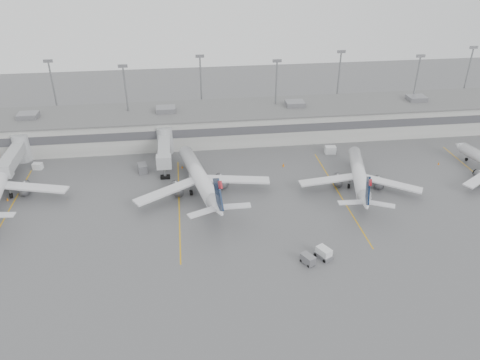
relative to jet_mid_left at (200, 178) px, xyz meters
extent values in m
plane|color=#4D4E50|center=(12.60, -28.73, -3.42)|extent=(260.00, 260.00, 0.00)
cube|color=#9E9E9A|center=(12.60, 29.27, 0.58)|extent=(150.00, 16.00, 8.00)
cube|color=#47474C|center=(12.60, 21.22, 1.58)|extent=(150.00, 0.15, 2.20)
cube|color=#606060|center=(12.60, 29.27, 4.63)|extent=(152.00, 17.00, 0.30)
cube|color=slate|center=(-42.40, 29.27, 5.38)|extent=(5.00, 4.00, 1.30)
cube|color=slate|center=(62.60, 29.27, 5.38)|extent=(5.00, 4.00, 1.30)
cylinder|color=gray|center=(-37.40, 38.77, 6.58)|extent=(0.44, 0.44, 20.00)
cube|color=slate|center=(-37.40, 38.77, 16.78)|extent=(2.40, 0.50, 0.80)
cylinder|color=gray|center=(-17.40, 31.27, 6.58)|extent=(0.44, 0.44, 20.00)
cube|color=slate|center=(-17.40, 31.27, 16.78)|extent=(2.40, 0.50, 0.80)
cylinder|color=gray|center=(2.60, 38.77, 6.58)|extent=(0.44, 0.44, 20.00)
cube|color=slate|center=(2.60, 38.77, 16.78)|extent=(2.40, 0.50, 0.80)
cylinder|color=gray|center=(22.60, 31.27, 6.58)|extent=(0.44, 0.44, 20.00)
cube|color=slate|center=(22.60, 31.27, 16.78)|extent=(2.40, 0.50, 0.80)
cylinder|color=gray|center=(42.60, 38.77, 6.58)|extent=(0.44, 0.44, 20.00)
cube|color=slate|center=(42.60, 38.77, 16.78)|extent=(2.40, 0.50, 0.80)
cylinder|color=gray|center=(62.60, 31.27, 6.58)|extent=(0.44, 0.44, 20.00)
cube|color=slate|center=(62.60, 31.27, 16.78)|extent=(2.40, 0.50, 0.80)
cylinder|color=gray|center=(82.60, 38.77, 6.58)|extent=(0.44, 0.44, 20.00)
cube|color=slate|center=(82.60, 38.77, 16.78)|extent=(2.40, 0.50, 0.80)
cylinder|color=#9C9EA1|center=(-42.90, 21.27, 0.08)|extent=(4.00, 4.00, 7.00)
cube|color=#9C9EA1|center=(-42.90, 14.77, 0.88)|extent=(2.80, 13.00, 2.60)
cube|color=#9C9EA1|center=(-42.90, 7.27, 0.88)|extent=(3.40, 2.40, 3.00)
cylinder|color=gray|center=(-42.90, 7.27, -2.02)|extent=(0.70, 0.70, 2.80)
cube|color=black|center=(-42.90, 7.27, -3.07)|extent=(2.20, 1.20, 0.70)
cylinder|color=#9C9EA1|center=(-7.90, 21.27, 0.08)|extent=(4.00, 4.00, 7.00)
cube|color=#9C9EA1|center=(-7.90, 14.77, 0.88)|extent=(2.80, 13.00, 2.60)
cube|color=#9C9EA1|center=(-7.90, 7.27, 0.88)|extent=(3.40, 2.40, 3.00)
cylinder|color=gray|center=(-7.90, 7.27, -2.02)|extent=(0.70, 0.70, 2.80)
cube|color=black|center=(-7.90, 7.27, -3.07)|extent=(2.20, 1.20, 0.70)
cube|color=#D69A0C|center=(-39.90, -4.73, -3.41)|extent=(0.25, 40.00, 0.01)
cube|color=#D69A0C|center=(-4.90, -4.73, -3.41)|extent=(0.25, 40.00, 0.01)
cube|color=#D69A0C|center=(30.10, -4.73, -3.41)|extent=(0.25, 40.00, 0.01)
cone|color=silver|center=(-44.75, 17.85, -0.17)|extent=(3.56, 3.37, 3.26)
cube|color=silver|center=(-35.43, 2.26, -1.03)|extent=(14.39, 5.66, 0.38)
cylinder|color=black|center=(-44.35, 14.18, -2.93)|extent=(0.48, 1.01, 0.98)
cylinder|color=black|center=(-40.81, 2.56, -2.82)|extent=(0.61, 1.24, 1.19)
cylinder|color=silver|center=(-0.34, 1.61, -0.07)|extent=(8.31, 24.75, 3.35)
cone|color=silver|center=(-3.17, 15.17, -0.07)|extent=(3.92, 3.75, 3.35)
cone|color=silver|center=(2.70, -12.94, 0.38)|extent=(4.42, 6.16, 3.35)
cube|color=silver|center=(-7.35, -3.06, -0.96)|extent=(14.05, 9.74, 0.39)
cube|color=silver|center=(7.96, 0.14, -0.96)|extent=(14.76, 4.46, 0.39)
cube|color=black|center=(2.82, -13.49, 3.62)|extent=(1.62, 6.23, 7.31)
cube|color=maroon|center=(3.12, -14.91, 6.53)|extent=(0.79, 2.28, 2.12)
cylinder|color=black|center=(-2.39, 11.45, -2.92)|extent=(0.59, 1.06, 1.01)
cylinder|color=black|center=(-2.18, -1.06, -2.81)|extent=(0.74, 1.31, 1.23)
cylinder|color=black|center=(2.42, -0.10, -2.81)|extent=(0.74, 1.31, 1.23)
cylinder|color=silver|center=(35.47, -1.17, -0.45)|extent=(8.23, 21.82, 2.97)
cone|color=silver|center=(38.48, 10.72, -0.45)|extent=(3.56, 3.41, 2.97)
cone|color=silver|center=(32.23, -13.92, -0.06)|extent=(4.09, 5.52, 2.97)
cube|color=silver|center=(28.08, -2.15, -1.25)|extent=(13.00, 3.41, 0.35)
cube|color=silver|center=(41.50, -5.55, -1.25)|extent=(12.25, 9.03, 0.35)
cube|color=black|center=(32.11, -14.40, 2.81)|extent=(1.66, 5.47, 6.47)
cube|color=maroon|center=(31.80, -15.64, 5.38)|extent=(0.78, 2.01, 1.88)
cylinder|color=black|center=(37.66, 7.46, -2.98)|extent=(0.55, 0.95, 0.89)
cylinder|color=black|center=(32.97, -2.57, -2.88)|extent=(0.70, 1.16, 1.09)
cylinder|color=black|center=(37.00, -3.59, -2.88)|extent=(0.70, 1.16, 1.09)
cone|color=silver|center=(65.94, 9.93, -0.66)|extent=(3.27, 3.13, 2.76)
cylinder|color=black|center=(66.64, 6.88, -3.01)|extent=(0.50, 0.88, 0.83)
cube|color=silver|center=(20.35, -25.89, -2.42)|extent=(2.74, 3.14, 2.00)
cube|color=slate|center=(20.35, -25.89, -3.03)|extent=(3.15, 3.64, 0.78)
cylinder|color=black|center=(19.04, -25.34, -3.11)|extent=(0.51, 0.66, 0.62)
cylinder|color=black|center=(20.60, -24.49, -3.11)|extent=(0.51, 0.66, 0.62)
cylinder|color=black|center=(20.10, -27.29, -3.11)|extent=(0.51, 0.66, 0.62)
cylinder|color=black|center=(21.66, -26.44, -3.11)|extent=(0.51, 0.66, 0.62)
cube|color=slate|center=(17.15, -27.09, -2.53)|extent=(2.57, 3.01, 1.59)
cylinder|color=black|center=(16.13, -26.59, -3.16)|extent=(0.43, 0.56, 0.52)
cylinder|color=black|center=(18.17, -27.60, -3.16)|extent=(0.43, 0.56, 0.52)
cube|color=silver|center=(-38.45, 15.89, -2.65)|extent=(2.41, 1.82, 1.55)
cube|color=silver|center=(-1.25, 7.67, -2.67)|extent=(2.39, 1.86, 1.50)
cube|color=silver|center=(34.14, 15.42, -2.47)|extent=(2.82, 2.00, 1.91)
cube|color=slate|center=(-13.26, 11.20, -2.42)|extent=(2.58, 3.52, 1.99)
cone|color=orange|center=(-41.36, 1.57, -3.08)|extent=(0.43, 0.43, 0.68)
cone|color=orange|center=(-3.91, 11.94, -3.08)|extent=(0.43, 0.43, 0.69)
cone|color=orange|center=(20.64, 9.76, -3.02)|extent=(0.51, 0.51, 0.80)
cone|color=orange|center=(58.76, 5.85, -3.09)|extent=(0.41, 0.41, 0.65)
camera|label=1|loc=(-2.78, -89.57, 48.96)|focal=35.00mm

